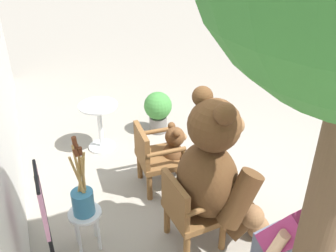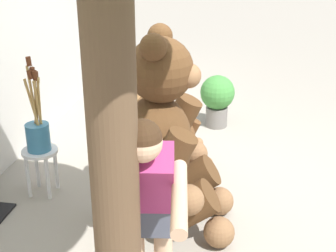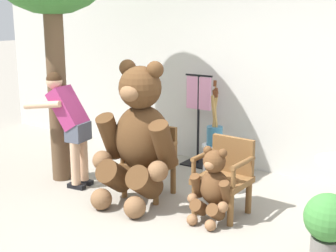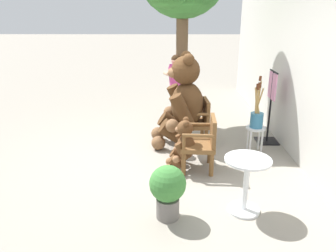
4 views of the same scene
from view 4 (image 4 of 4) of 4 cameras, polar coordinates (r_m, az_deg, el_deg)
The scene contains 12 objects.
ground_plane at distance 5.74m, azimuth -1.93°, elevation -5.07°, with size 60.00×60.00×0.00m, color gray.
back_wall at distance 5.73m, azimuth 22.91°, elevation 8.09°, with size 10.00×0.16×2.80m, color beige.
wooden_chair_left at distance 6.06m, azimuth 5.01°, elevation 0.94°, with size 0.59×0.56×0.86m.
wooden_chair_right at distance 5.10m, azimuth 5.87°, elevation -2.77°, with size 0.58×0.55×0.86m.
teddy_bear_large at distance 5.93m, azimuth 2.49°, elevation 4.35°, with size 1.02×0.99×1.71m.
teddy_bear_small at distance 5.10m, azimuth 2.63°, elevation -3.29°, with size 0.50×0.48×0.84m.
person_visitor at distance 6.95m, azimuth 1.65°, elevation 7.18°, with size 0.79×0.55×1.50m.
white_stool at distance 5.94m, azimuth 14.97°, elevation -1.16°, with size 0.34×0.34×0.46m.
brush_bucket at distance 5.84m, azimuth 15.21°, elevation 1.68°, with size 0.22×0.22×0.90m.
round_side_table at distance 4.14m, azimuth 13.49°, elevation -8.99°, with size 0.56×0.56×0.72m.
potted_plant at distance 3.94m, azimuth -0.04°, elevation -10.81°, with size 0.44×0.44×0.68m.
clothing_display_stand at distance 6.36m, azimuth 17.40°, elevation 3.42°, with size 0.44×0.40×1.36m.
Camera 4 is at (5.21, 0.24, 2.39)m, focal length 35.00 mm.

